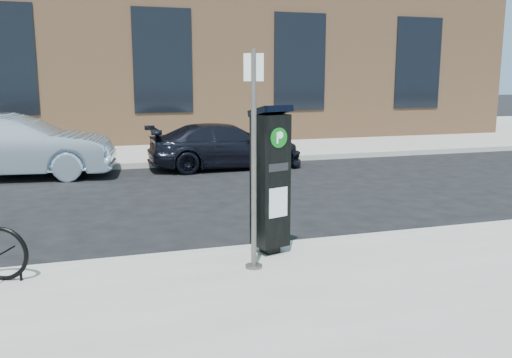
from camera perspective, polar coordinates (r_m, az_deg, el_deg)
name	(u,v)px	position (r m, az deg, el deg)	size (l,w,h in m)	color
ground	(285,252)	(7.73, 3.09, -7.71)	(120.00, 120.00, 0.00)	black
sidewalk_far	(158,140)	(21.16, -10.28, 4.03)	(60.00, 12.00, 0.15)	gray
curb_near	(286,248)	(7.69, 3.15, -7.23)	(60.00, 0.12, 0.16)	#9E9B93
curb_far	(185,163)	(15.29, -7.45, 1.65)	(60.00, 0.12, 0.16)	#9E9B93
building	(146,37)	(24.06, -11.54, 14.48)	(28.00, 10.05, 8.25)	#946643
parking_kiosk	(270,178)	(7.01, 1.51, 0.08)	(0.54, 0.50, 1.94)	black
sign_pole	(254,163)	(6.36, -0.24, 1.72)	(0.22, 0.21, 2.60)	#55504B
bike_rack	(2,254)	(6.83, -25.21, -7.15)	(0.61, 0.29, 0.64)	black
car_silver	(13,147)	(14.47, -24.21, 3.14)	(1.66, 4.75, 1.57)	#99B0C3
car_dark	(226,146)	(14.77, -3.21, 3.50)	(1.71, 4.20, 1.22)	black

